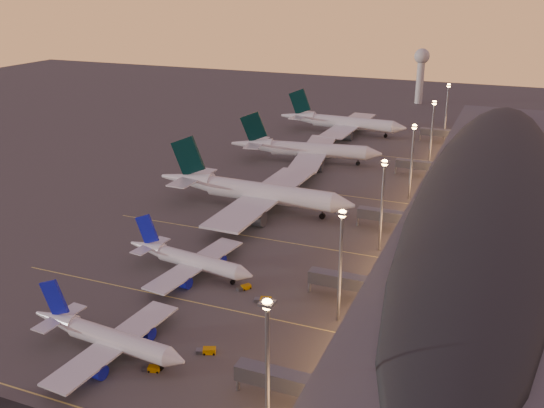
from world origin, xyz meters
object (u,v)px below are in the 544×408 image
(baggage_tug_c, at_px, (264,300))
(airliner_wide_mid, at_px, (305,150))
(radar_tower, at_px, (421,67))
(baggage_tug_d, at_px, (244,287))
(airliner_wide_near, at_px, (253,192))
(baggage_tug_a, at_px, (152,369))
(baggage_tug_b, at_px, (207,351))
(airliner_wide_far, at_px, (342,123))
(airliner_narrow_north, at_px, (189,260))
(airliner_narrow_south, at_px, (106,337))

(baggage_tug_c, bearing_deg, airliner_wide_mid, 89.83)
(radar_tower, distance_m, baggage_tug_d, 255.79)
(airliner_wide_near, relative_size, baggage_tug_a, 19.02)
(baggage_tug_a, bearing_deg, airliner_wide_mid, 83.33)
(airliner_wide_mid, xyz_separation_m, radar_tower, (21.58, 145.90, 16.73))
(airliner_wide_mid, bearing_deg, baggage_tug_a, -90.91)
(baggage_tug_a, bearing_deg, baggage_tug_b, 38.20)
(airliner_wide_far, height_order, baggage_tug_c, airliner_wide_far)
(airliner_wide_near, distance_m, radar_tower, 204.77)
(radar_tower, distance_m, baggage_tug_c, 259.89)
(airliner_narrow_north, xyz_separation_m, baggage_tug_b, (20.98, -30.05, -2.97))
(airliner_wide_near, bearing_deg, airliner_narrow_south, -84.34)
(radar_tower, relative_size, baggage_tug_d, 9.14)
(airliner_narrow_south, bearing_deg, airliner_wide_near, 98.84)
(airliner_wide_far, xyz_separation_m, baggage_tug_c, (29.64, -167.02, -4.69))
(baggage_tug_c, bearing_deg, airliner_narrow_north, 148.75)
(airliner_wide_far, relative_size, baggage_tug_c, 15.11)
(airliner_wide_far, bearing_deg, airliner_wide_mid, -87.81)
(baggage_tug_b, bearing_deg, airliner_wide_near, 85.55)
(airliner_narrow_south, height_order, baggage_tug_a, airliner_narrow_south)
(airliner_wide_near, relative_size, airliner_wide_mid, 1.10)
(baggage_tug_d, bearing_deg, airliner_wide_near, 58.75)
(airliner_wide_far, bearing_deg, airliner_narrow_north, -85.81)
(airliner_wide_near, bearing_deg, baggage_tug_a, -77.09)
(airliner_wide_near, bearing_deg, baggage_tug_d, -66.84)
(airliner_wide_far, bearing_deg, radar_tower, 78.67)
(baggage_tug_c, relative_size, baggage_tug_d, 1.18)
(airliner_narrow_south, height_order, baggage_tug_c, airliner_narrow_south)
(baggage_tug_b, bearing_deg, baggage_tug_c, 61.88)
(airliner_wide_mid, relative_size, baggage_tug_b, 15.01)
(airliner_wide_far, xyz_separation_m, radar_tower, (21.76, 91.87, 16.64))
(airliner_wide_far, xyz_separation_m, baggage_tug_d, (22.92, -163.02, -4.76))
(airliner_narrow_south, height_order, baggage_tug_b, airliner_narrow_south)
(airliner_wide_far, distance_m, baggage_tug_b, 192.10)
(baggage_tug_b, relative_size, baggage_tug_d, 1.17)
(baggage_tug_a, distance_m, baggage_tug_d, 36.33)
(airliner_narrow_north, bearing_deg, airliner_wide_mid, 100.53)
(baggage_tug_a, bearing_deg, airliner_narrow_north, 95.20)
(airliner_wide_mid, xyz_separation_m, baggage_tug_c, (29.45, -112.99, -4.61))
(radar_tower, relative_size, baggage_tug_c, 7.74)
(baggage_tug_d, bearing_deg, baggage_tug_c, -83.76)
(airliner_wide_far, xyz_separation_m, baggage_tug_b, (27.12, -190.12, -4.70))
(airliner_narrow_south, relative_size, airliner_wide_mid, 0.60)
(airliner_narrow_north, distance_m, radar_tower, 253.10)
(airliner_wide_near, height_order, baggage_tug_a, airliner_wide_near)
(airliner_narrow_north, height_order, baggage_tug_d, airliner_narrow_north)
(baggage_tug_b, height_order, baggage_tug_c, baggage_tug_c)
(airliner_narrow_south, relative_size, radar_tower, 1.16)
(airliner_wide_mid, relative_size, radar_tower, 1.92)
(airliner_wide_far, relative_size, baggage_tug_a, 17.54)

